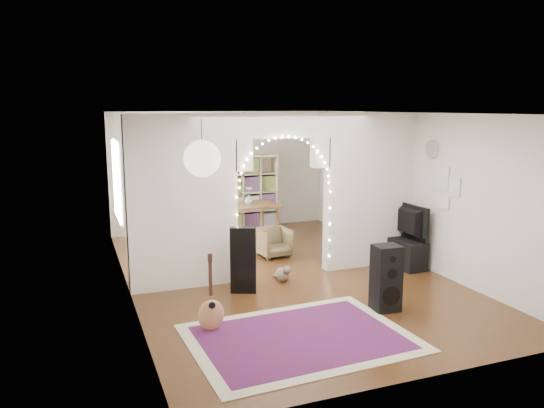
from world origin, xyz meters
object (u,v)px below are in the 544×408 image
object	(u,v)px
acoustic_guitar	(211,303)
dining_chair_left	(274,242)
dining_chair_right	(216,234)
media_console	(401,252)
dining_table	(249,208)
bookcase	(241,192)
floor_speaker	(386,278)

from	to	relation	value
acoustic_guitar	dining_chair_left	size ratio (longest dim) A/B	1.42
acoustic_guitar	dining_chair_right	world-z (taller)	acoustic_guitar
media_console	dining_chair_right	size ratio (longest dim) A/B	1.88
media_console	dining_table	world-z (taller)	dining_table
acoustic_guitar	media_console	distance (m)	4.18
dining_chair_right	bookcase	bearing A→B (deg)	47.60
floor_speaker	dining_chair_left	distance (m)	3.11
bookcase	acoustic_guitar	bearing A→B (deg)	-97.28
acoustic_guitar	media_console	bearing A→B (deg)	12.81
dining_table	floor_speaker	bearing A→B (deg)	-93.40
bookcase	dining_chair_left	xyz separation A→B (m)	(-0.12, -2.40, -0.59)
acoustic_guitar	bookcase	size ratio (longest dim) A/B	0.49
floor_speaker	dining_chair_right	distance (m)	4.47
acoustic_guitar	dining_table	distance (m)	4.78
acoustic_guitar	floor_speaker	bearing A→B (deg)	-13.05
dining_table	bookcase	bearing A→B (deg)	73.04
acoustic_guitar	floor_speaker	world-z (taller)	acoustic_guitar
dining_table	dining_chair_left	world-z (taller)	dining_table
floor_speaker	dining_chair_left	size ratio (longest dim) A/B	1.55
media_console	dining_chair_left	xyz separation A→B (m)	(-1.92, 1.35, 0.02)
bookcase	media_console	bearing A→B (deg)	-50.07
dining_chair_left	floor_speaker	bearing A→B (deg)	-87.83
floor_speaker	dining_chair_left	xyz separation A→B (m)	(-0.48, 3.07, -0.19)
media_console	bookcase	xyz separation A→B (m)	(-1.81, 3.75, 0.62)
media_console	dining_chair_left	distance (m)	2.35
dining_chair_left	dining_table	bearing A→B (deg)	83.42
dining_table	media_console	bearing A→B (deg)	-65.13
media_console	dining_chair_right	world-z (taller)	media_console
floor_speaker	bookcase	bearing A→B (deg)	96.77
floor_speaker	dining_table	bearing A→B (deg)	99.08
floor_speaker	bookcase	distance (m)	5.50
dining_table	dining_chair_right	size ratio (longest dim) A/B	2.48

